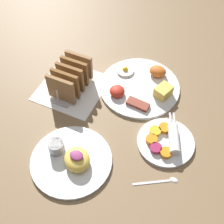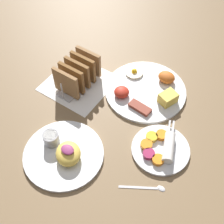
{
  "view_description": "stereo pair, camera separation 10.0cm",
  "coord_description": "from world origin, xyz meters",
  "px_view_note": "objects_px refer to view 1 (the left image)",
  "views": [
    {
      "loc": [
        0.24,
        -0.55,
        0.82
      ],
      "look_at": [
        -0.01,
        0.0,
        0.03
      ],
      "focal_mm": 50.0,
      "sensor_mm": 36.0,
      "label": 1
    },
    {
      "loc": [
        0.33,
        -0.5,
        0.82
      ],
      "look_at": [
        -0.01,
        0.0,
        0.03
      ],
      "focal_mm": 50.0,
      "sensor_mm": 36.0,
      "label": 2
    }
  ],
  "objects_px": {
    "plate_breakfast": "(141,86)",
    "plate_foreground": "(71,159)",
    "plate_condiments": "(166,141)",
    "toast_rack": "(70,78)"
  },
  "relations": [
    {
      "from": "plate_condiments",
      "to": "toast_rack",
      "type": "xyz_separation_m",
      "value": [
        -0.37,
        0.08,
        0.04
      ]
    },
    {
      "from": "plate_condiments",
      "to": "plate_foreground",
      "type": "distance_m",
      "value": 0.29
    },
    {
      "from": "plate_foreground",
      "to": "toast_rack",
      "type": "xyz_separation_m",
      "value": [
        -0.14,
        0.26,
        0.04
      ]
    },
    {
      "from": "toast_rack",
      "to": "plate_foreground",
      "type": "bearing_deg",
      "value": -61.09
    },
    {
      "from": "plate_breakfast",
      "to": "plate_foreground",
      "type": "relative_size",
      "value": 1.17
    },
    {
      "from": "plate_foreground",
      "to": "toast_rack",
      "type": "relative_size",
      "value": 1.35
    },
    {
      "from": "plate_breakfast",
      "to": "plate_condiments",
      "type": "xyz_separation_m",
      "value": [
        0.15,
        -0.18,
        0.0
      ]
    },
    {
      "from": "plate_breakfast",
      "to": "plate_foreground",
      "type": "xyz_separation_m",
      "value": [
        -0.08,
        -0.36,
        0.0
      ]
    },
    {
      "from": "plate_foreground",
      "to": "plate_condiments",
      "type": "bearing_deg",
      "value": 37.11
    },
    {
      "from": "plate_breakfast",
      "to": "toast_rack",
      "type": "distance_m",
      "value": 0.25
    }
  ]
}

